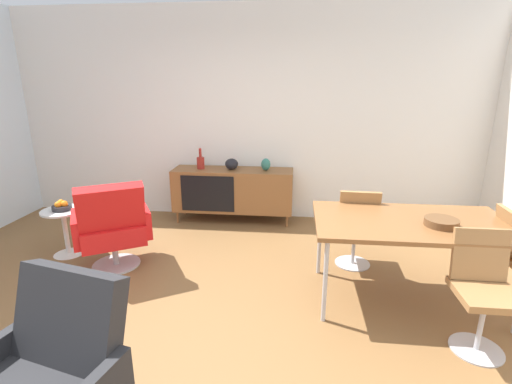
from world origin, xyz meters
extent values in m
plane|color=brown|center=(0.00, 0.00, 0.00)|extent=(8.32, 8.32, 0.00)
cube|color=white|center=(0.00, 2.60, 1.40)|extent=(6.80, 0.12, 2.80)
cube|color=brown|center=(-0.14, 2.30, 0.44)|extent=(1.60, 0.44, 0.56)
cube|color=black|center=(-0.44, 2.08, 0.44)|extent=(0.70, 0.01, 0.48)
cylinder|color=brown|center=(-0.88, 2.13, 0.08)|extent=(0.03, 0.03, 0.16)
cylinder|color=brown|center=(0.60, 2.13, 0.08)|extent=(0.03, 0.03, 0.16)
cylinder|color=brown|center=(-0.88, 2.47, 0.08)|extent=(0.03, 0.03, 0.16)
cylinder|color=brown|center=(0.60, 2.47, 0.08)|extent=(0.03, 0.03, 0.16)
cylinder|color=maroon|center=(-0.58, 2.30, 0.80)|extent=(0.10, 0.10, 0.15)
cylinder|color=maroon|center=(-0.58, 2.30, 0.93)|extent=(0.04, 0.04, 0.12)
ellipsoid|color=black|center=(-0.16, 2.30, 0.79)|extent=(0.17, 0.17, 0.15)
ellipsoid|color=#337266|center=(0.30, 2.30, 0.80)|extent=(0.12, 0.12, 0.16)
cube|color=brown|center=(1.66, 0.55, 0.72)|extent=(1.60, 0.90, 0.04)
cylinder|color=#B7B7BC|center=(0.94, 0.16, 0.35)|extent=(0.04, 0.04, 0.70)
cylinder|color=#B7B7BC|center=(0.94, 0.94, 0.35)|extent=(0.04, 0.04, 0.70)
cylinder|color=#B7B7BC|center=(2.38, 0.94, 0.35)|extent=(0.04, 0.04, 0.70)
cylinder|color=brown|center=(1.86, 0.45, 0.77)|extent=(0.26, 0.26, 0.06)
cube|color=#9E7042|center=(2.43, 0.55, 0.67)|extent=(0.09, 0.38, 0.38)
cube|color=#9E7042|center=(2.01, -0.07, 0.45)|extent=(0.40, 0.40, 0.05)
cube|color=#9E7042|center=(2.01, 0.11, 0.67)|extent=(0.38, 0.09, 0.38)
cylinder|color=#B7B7BC|center=(2.01, -0.07, 0.21)|extent=(0.04, 0.04, 0.42)
cylinder|color=#B7B7BC|center=(2.01, -0.07, 0.01)|extent=(0.36, 0.36, 0.01)
cube|color=#9E7042|center=(1.31, 1.17, 0.45)|extent=(0.41, 0.41, 0.05)
cube|color=#9E7042|center=(1.31, 0.99, 0.67)|extent=(0.38, 0.10, 0.38)
cylinder|color=#B7B7BC|center=(1.31, 1.17, 0.21)|extent=(0.04, 0.04, 0.42)
cylinder|color=#B7B7BC|center=(1.31, 1.17, 0.01)|extent=(0.36, 0.36, 0.01)
cube|color=red|center=(-1.15, 0.88, 0.38)|extent=(0.80, 0.79, 0.20)
cube|color=red|center=(-1.03, 0.67, 0.69)|extent=(0.65, 0.54, 0.51)
cube|color=red|center=(-0.87, 1.05, 0.46)|extent=(0.31, 0.46, 0.28)
cube|color=red|center=(-1.43, 0.71, 0.46)|extent=(0.31, 0.46, 0.28)
cylinder|color=#B7B7BC|center=(-1.15, 0.88, 0.14)|extent=(0.06, 0.06, 0.28)
cylinder|color=#B7B7BC|center=(-1.15, 0.88, 0.01)|extent=(0.48, 0.48, 0.02)
cube|color=#262628|center=(-0.44, -0.93, 0.69)|extent=(0.65, 0.40, 0.51)
cylinder|color=white|center=(-1.80, 1.07, 0.51)|extent=(0.44, 0.44, 0.02)
cylinder|color=white|center=(-1.80, 1.07, 0.25)|extent=(0.05, 0.05, 0.50)
cone|color=white|center=(-1.80, 1.07, 0.01)|extent=(0.32, 0.32, 0.02)
cylinder|color=#262628|center=(-1.80, 1.07, 0.55)|extent=(0.20, 0.20, 0.05)
sphere|color=orange|center=(-1.76, 1.06, 0.59)|extent=(0.07, 0.07, 0.07)
sphere|color=orange|center=(-1.82, 1.10, 0.59)|extent=(0.07, 0.07, 0.07)
sphere|color=orange|center=(-1.81, 1.03, 0.59)|extent=(0.07, 0.07, 0.07)
camera|label=1|loc=(0.68, -2.45, 1.85)|focal=26.03mm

